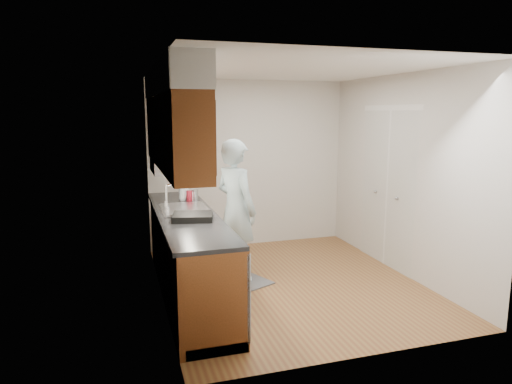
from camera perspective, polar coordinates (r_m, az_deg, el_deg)
floor at (r=5.61m, az=4.16°, el=-11.28°), size 3.50×3.50×0.00m
ceiling at (r=5.25m, az=4.52°, el=15.07°), size 3.50×3.50×0.00m
wall_left at (r=4.95m, az=-12.08°, el=0.66°), size 0.02×3.50×2.50m
wall_right at (r=5.99m, az=17.83°, el=2.00°), size 0.02×3.50×2.50m
wall_back at (r=6.93m, az=-0.94°, el=3.50°), size 3.00×0.02×2.50m
counter at (r=5.15m, az=-8.42°, el=-7.55°), size 0.64×2.80×1.30m
upper_cabinets at (r=4.95m, az=-10.46°, el=8.86°), size 0.47×2.80×1.21m
closet_door at (r=6.26m, az=16.07°, el=0.34°), size 0.02×1.22×2.05m
floor_mat at (r=5.73m, az=-2.45°, el=-10.72°), size 0.81×1.00×0.02m
person at (r=5.46m, az=-2.53°, el=-1.10°), size 0.71×0.81×1.94m
soap_bottle_a at (r=5.76m, az=-9.16°, el=0.18°), size 0.13×0.13×0.25m
soap_bottle_b at (r=5.74m, az=-7.94°, el=-0.22°), size 0.10×0.10×0.17m
soap_bottle_c at (r=6.02m, az=-8.97°, el=0.34°), size 0.21×0.21×0.19m
soda_can at (r=5.71m, az=-8.34°, el=-0.48°), size 0.08×0.08×0.13m
steel_can at (r=5.73m, az=-7.61°, el=-0.40°), size 0.09×0.09×0.13m
dish_rack at (r=4.73m, az=-7.91°, el=-3.08°), size 0.47×0.42×0.06m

